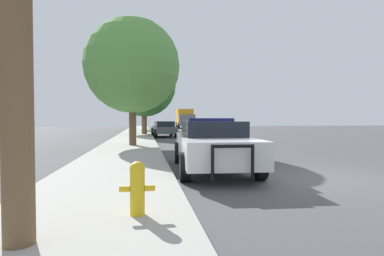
{
  "coord_description": "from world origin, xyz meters",
  "views": [
    {
      "loc": [
        -4.32,
        -6.84,
        1.49
      ],
      "look_at": [
        -0.85,
        14.72,
        0.84
      ],
      "focal_mm": 28.0,
      "sensor_mm": 36.0,
      "label": 1
    }
  ],
  "objects_px": {
    "traffic_light": "(147,98)",
    "tree_sidewalk_near": "(132,66)",
    "police_car": "(212,144)",
    "car_background_midblock": "(164,128)",
    "tree_sidewalk_far": "(143,93)",
    "tree_sidewalk_mid": "(144,85)",
    "fire_hydrant": "(137,186)",
    "car_background_oncoming": "(211,127)",
    "box_truck": "(185,118)"
  },
  "relations": [
    {
      "from": "traffic_light",
      "to": "tree_sidewalk_near",
      "type": "distance_m",
      "value": 16.3
    },
    {
      "from": "police_car",
      "to": "traffic_light",
      "type": "height_order",
      "value": "traffic_light"
    },
    {
      "from": "traffic_light",
      "to": "tree_sidewalk_near",
      "type": "xyz_separation_m",
      "value": [
        -0.88,
        -16.26,
        0.57
      ]
    },
    {
      "from": "car_background_midblock",
      "to": "tree_sidewalk_far",
      "type": "bearing_deg",
      "value": 93.93
    },
    {
      "from": "traffic_light",
      "to": "tree_sidewalk_mid",
      "type": "bearing_deg",
      "value": -93.38
    },
    {
      "from": "car_background_midblock",
      "to": "traffic_light",
      "type": "bearing_deg",
      "value": 97.87
    },
    {
      "from": "tree_sidewalk_far",
      "to": "tree_sidewalk_mid",
      "type": "xyz_separation_m",
      "value": [
        0.13,
        -11.64,
        -0.26
      ]
    },
    {
      "from": "police_car",
      "to": "tree_sidewalk_mid",
      "type": "distance_m",
      "value": 19.77
    },
    {
      "from": "car_background_midblock",
      "to": "tree_sidewalk_far",
      "type": "xyz_separation_m",
      "value": [
        -1.75,
        14.37,
        4.15
      ]
    },
    {
      "from": "tree_sidewalk_near",
      "to": "fire_hydrant",
      "type": "bearing_deg",
      "value": -87.64
    },
    {
      "from": "police_car",
      "to": "traffic_light",
      "type": "distance_m",
      "value": 23.91
    },
    {
      "from": "car_background_oncoming",
      "to": "tree_sidewalk_far",
      "type": "xyz_separation_m",
      "value": [
        -6.32,
        12.14,
        4.15
      ]
    },
    {
      "from": "car_background_oncoming",
      "to": "tree_sidewalk_far",
      "type": "height_order",
      "value": "tree_sidewalk_far"
    },
    {
      "from": "car_background_oncoming",
      "to": "tree_sidewalk_far",
      "type": "bearing_deg",
      "value": -62.34
    },
    {
      "from": "tree_sidewalk_far",
      "to": "tree_sidewalk_mid",
      "type": "distance_m",
      "value": 11.65
    },
    {
      "from": "traffic_light",
      "to": "tree_sidewalk_far",
      "type": "xyz_separation_m",
      "value": [
        -0.38,
        7.27,
        1.17
      ]
    },
    {
      "from": "fire_hydrant",
      "to": "tree_sidewalk_mid",
      "type": "height_order",
      "value": "tree_sidewalk_mid"
    },
    {
      "from": "police_car",
      "to": "tree_sidewalk_mid",
      "type": "height_order",
      "value": "tree_sidewalk_mid"
    },
    {
      "from": "tree_sidewalk_near",
      "to": "tree_sidewalk_mid",
      "type": "relative_size",
      "value": 0.9
    },
    {
      "from": "tree_sidewalk_near",
      "to": "tree_sidewalk_far",
      "type": "distance_m",
      "value": 23.55
    },
    {
      "from": "traffic_light",
      "to": "tree_sidewalk_near",
      "type": "height_order",
      "value": "tree_sidewalk_near"
    },
    {
      "from": "fire_hydrant",
      "to": "box_truck",
      "type": "distance_m",
      "value": 44.92
    },
    {
      "from": "car_background_oncoming",
      "to": "tree_sidewalk_near",
      "type": "xyz_separation_m",
      "value": [
        -6.81,
        -11.39,
        3.55
      ]
    },
    {
      "from": "box_truck",
      "to": "tree_sidewalk_mid",
      "type": "bearing_deg",
      "value": 74.63
    },
    {
      "from": "tree_sidewalk_far",
      "to": "police_car",
      "type": "bearing_deg",
      "value": -86.19
    },
    {
      "from": "police_car",
      "to": "traffic_light",
      "type": "xyz_separation_m",
      "value": [
        -1.67,
        23.67,
        2.92
      ]
    },
    {
      "from": "car_background_oncoming",
      "to": "tree_sidewalk_mid",
      "type": "xyz_separation_m",
      "value": [
        -6.19,
        0.5,
        3.89
      ]
    },
    {
      "from": "tree_sidewalk_near",
      "to": "tree_sidewalk_mid",
      "type": "height_order",
      "value": "tree_sidewalk_mid"
    },
    {
      "from": "fire_hydrant",
      "to": "traffic_light",
      "type": "relative_size",
      "value": 0.15
    },
    {
      "from": "police_car",
      "to": "fire_hydrant",
      "type": "relative_size",
      "value": 6.62
    },
    {
      "from": "box_truck",
      "to": "car_background_oncoming",
      "type": "bearing_deg",
      "value": 91.09
    },
    {
      "from": "police_car",
      "to": "tree_sidewalk_far",
      "type": "relative_size",
      "value": 0.68
    },
    {
      "from": "car_background_oncoming",
      "to": "tree_sidewalk_far",
      "type": "distance_m",
      "value": 14.31
    },
    {
      "from": "car_background_oncoming",
      "to": "car_background_midblock",
      "type": "distance_m",
      "value": 5.08
    },
    {
      "from": "police_car",
      "to": "fire_hydrant",
      "type": "xyz_separation_m",
      "value": [
        -2.07,
        -4.24,
        -0.24
      ]
    },
    {
      "from": "police_car",
      "to": "box_truck",
      "type": "height_order",
      "value": "box_truck"
    },
    {
      "from": "police_car",
      "to": "car_background_midblock",
      "type": "bearing_deg",
      "value": -85.25
    },
    {
      "from": "tree_sidewalk_near",
      "to": "tree_sidewalk_far",
      "type": "xyz_separation_m",
      "value": [
        0.49,
        23.53,
        0.6
      ]
    },
    {
      "from": "tree_sidewalk_mid",
      "to": "box_truck",
      "type": "bearing_deg",
      "value": 72.44
    },
    {
      "from": "car_background_oncoming",
      "to": "tree_sidewalk_mid",
      "type": "height_order",
      "value": "tree_sidewalk_mid"
    },
    {
      "from": "box_truck",
      "to": "tree_sidewalk_mid",
      "type": "distance_m",
      "value": 22.07
    },
    {
      "from": "box_truck",
      "to": "tree_sidewalk_far",
      "type": "relative_size",
      "value": 1.03
    },
    {
      "from": "traffic_light",
      "to": "car_background_oncoming",
      "type": "relative_size",
      "value": 1.29
    },
    {
      "from": "box_truck",
      "to": "tree_sidewalk_near",
      "type": "bearing_deg",
      "value": 79.76
    },
    {
      "from": "traffic_light",
      "to": "tree_sidewalk_mid",
      "type": "xyz_separation_m",
      "value": [
        -0.26,
        -4.37,
        0.91
      ]
    },
    {
      "from": "box_truck",
      "to": "tree_sidewalk_far",
      "type": "distance_m",
      "value": 11.85
    },
    {
      "from": "traffic_light",
      "to": "car_background_midblock",
      "type": "height_order",
      "value": "traffic_light"
    },
    {
      "from": "fire_hydrant",
      "to": "tree_sidewalk_mid",
      "type": "xyz_separation_m",
      "value": [
        0.14,
        23.53,
        4.06
      ]
    },
    {
      "from": "tree_sidewalk_near",
      "to": "tree_sidewalk_mid",
      "type": "xyz_separation_m",
      "value": [
        0.62,
        11.89,
        0.34
      ]
    },
    {
      "from": "car_background_midblock",
      "to": "tree_sidewalk_mid",
      "type": "distance_m",
      "value": 5.02
    }
  ]
}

